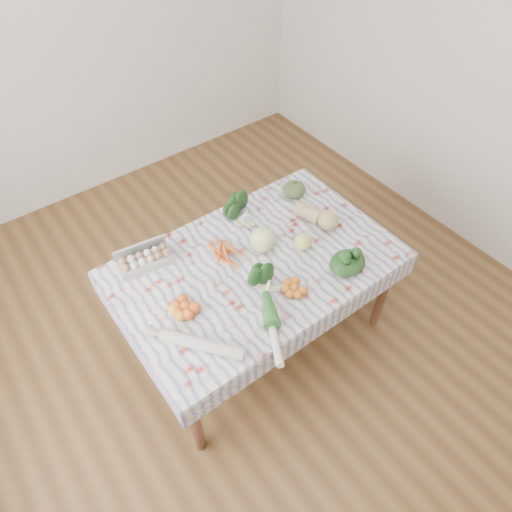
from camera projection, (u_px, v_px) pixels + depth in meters
ground at (256, 333)px, 3.27m from camera, size 4.50×4.50×0.00m
wall_back at (78, 28)px, 3.45m from camera, size 4.00×0.04×2.80m
dining_table at (256, 272)px, 2.77m from camera, size 1.60×1.00×0.75m
tablecloth at (256, 263)px, 2.71m from camera, size 1.66×1.06×0.01m
egg_carton at (146, 261)px, 2.66m from camera, size 0.34×0.17×0.09m
carrot_bunch at (228, 257)px, 2.71m from camera, size 0.25×0.23×0.04m
kale_bunch at (241, 209)px, 2.91m from camera, size 0.19×0.17×0.16m
kabocha_squash at (294, 189)px, 3.08m from camera, size 0.18×0.18×0.10m
cabbage at (263, 240)px, 2.72m from camera, size 0.17×0.17×0.16m
butternut_squash at (318, 215)px, 2.89m from camera, size 0.21×0.31×0.13m
orange_cluster at (185, 307)px, 2.45m from camera, size 0.26×0.26×0.07m
broccoli at (261, 282)px, 2.54m from camera, size 0.20×0.20×0.10m
mandarin_cluster at (295, 287)px, 2.54m from camera, size 0.19×0.19×0.05m
grapefruit at (303, 241)px, 2.75m from camera, size 0.14×0.14×0.11m
spinach_bag at (347, 263)px, 2.64m from camera, size 0.27×0.23×0.10m
daikon at (202, 344)px, 2.29m from camera, size 0.34×0.41×0.07m
leek at (273, 330)px, 2.36m from camera, size 0.24×0.39×0.05m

